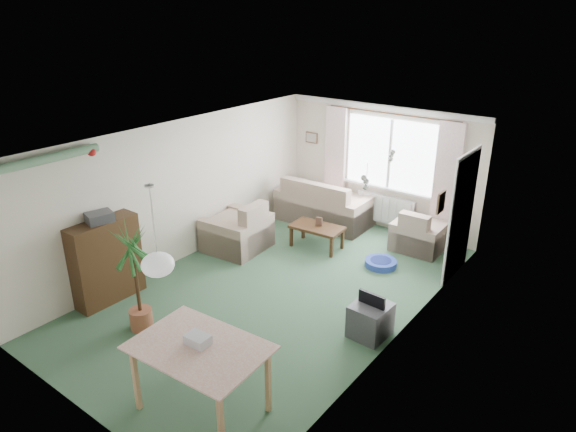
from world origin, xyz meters
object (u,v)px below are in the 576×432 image
Objects in this scene: houseplant at (136,278)px; tv_cube at (370,320)px; pet_bed at (381,263)px; armchair_corner at (420,229)px; dining_table at (202,379)px; bookshelf at (106,261)px; sofa at (325,200)px; coffee_table at (317,237)px; armchair_left at (237,225)px.

tv_cube is at bearing 34.10° from houseplant.
houseplant reaches higher than pet_bed.
armchair_corner is 5.17m from dining_table.
sofa is at bearing 78.81° from bookshelf.
pet_bed is at bearing 116.46° from tv_cube.
pet_bed is at bearing 2.32° from coffee_table.
dining_table is 2.41× the size of pet_bed.
tv_cube is at bearing -66.59° from pet_bed.
armchair_corner reaches higher than coffee_table.
pet_bed is at bearing 63.95° from houseplant.
tv_cube is (3.20, -0.91, -0.23)m from armchair_left.
sofa is at bearing 90.91° from houseplant.
armchair_left is 2.61m from pet_bed.
armchair_left reaches higher than tv_cube.
sofa is at bearing 109.64° from dining_table.
houseplant is (-1.98, -4.60, 0.38)m from armchair_corner.
coffee_table is 3.61m from houseplant.
armchair_corner reaches higher than pet_bed.
bookshelf is 2.88m from dining_table.
sofa is 3.69× the size of tv_cube.
dining_table is at bearing -17.83° from houseplant.
sofa is 1.48× the size of bookshelf.
bookshelf is at bearing -129.06° from pet_bed.
tv_cube is at bearing 23.75° from bookshelf.
dining_table is at bearing -15.24° from bookshelf.
bookshelf is 0.98× the size of dining_table.
armchair_corner is at bearing 122.35° from armchair_left.
pet_bed is at bearing 107.07° from armchair_left.
armchair_left is (-2.62, -1.96, 0.07)m from armchair_corner.
dining_table reaches higher than armchair_corner.
houseplant is at bearing -116.05° from pet_bed.
armchair_left is 2.73m from houseplant.
armchair_corner is 0.92× the size of coffee_table.
houseplant is 3.13m from tv_cube.
coffee_table is at bearing 66.69° from bookshelf.
armchair_left is at bearing -141.58° from coffee_table.
dining_table is at bearing -89.58° from pet_bed.
coffee_table is at bearing 82.27° from houseplant.
bookshelf reaches higher than pet_bed.
armchair_left is 4.02m from dining_table.
sofa reaches higher than armchair_corner.
sofa reaches higher than dining_table.
armchair_left is 1.46m from coffee_table.
armchair_corner is at bearing 77.51° from pet_bed.
tv_cube is at bearing -40.99° from coffee_table.
coffee_table is 0.61× the size of houseplant.
sofa is 1.82× the size of armchair_left.
sofa is 2.07m from armchair_left.
sofa reaches higher than tv_cube.
houseplant is (0.99, -0.21, 0.14)m from bookshelf.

